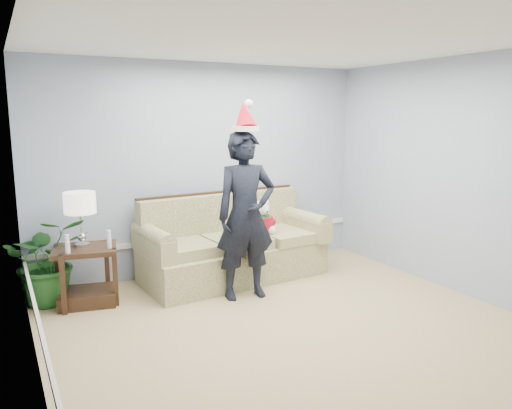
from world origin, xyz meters
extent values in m
cube|color=tan|center=(0.00, 0.00, -0.01)|extent=(4.50, 5.00, 0.02)
cube|color=white|center=(0.00, 0.00, 2.71)|extent=(4.50, 5.00, 0.02)
cube|color=#94A6BD|center=(0.00, 2.51, 1.35)|extent=(4.50, 0.02, 2.70)
cube|color=#94A6BD|center=(-2.26, 0.00, 1.35)|extent=(0.02, 5.00, 2.70)
cube|color=#94A6BD|center=(2.26, 0.00, 1.35)|extent=(0.02, 5.00, 2.70)
cube|color=white|center=(0.00, 2.48, 0.45)|extent=(4.48, 0.03, 0.06)
cube|color=white|center=(-2.23, 0.00, 0.45)|extent=(0.03, 4.98, 0.06)
cube|color=brown|center=(0.15, 1.97, 0.22)|extent=(2.33, 1.15, 0.43)
cube|color=brown|center=(-0.55, 1.91, 0.50)|extent=(0.73, 0.83, 0.13)
cube|color=brown|center=(0.15, 1.91, 0.50)|extent=(0.73, 0.83, 0.13)
cube|color=brown|center=(0.85, 1.91, 0.50)|extent=(0.73, 0.83, 0.13)
cube|color=brown|center=(0.15, 2.33, 0.73)|extent=(2.27, 0.40, 0.60)
cube|color=black|center=(0.15, 2.41, 1.03)|extent=(2.26, 0.25, 0.05)
cube|color=brown|center=(-0.89, 1.97, 0.56)|extent=(0.27, 0.98, 0.26)
cube|color=brown|center=(1.18, 1.97, 0.56)|extent=(0.27, 0.98, 0.26)
cube|color=#392514|center=(-1.65, 1.94, 0.61)|extent=(0.76, 0.67, 0.05)
cube|color=#392514|center=(-1.65, 1.94, 0.07)|extent=(0.68, 0.60, 0.15)
cube|color=#392514|center=(-1.91, 1.73, 0.32)|extent=(0.06, 0.06, 0.64)
cube|color=#392514|center=(-1.38, 1.73, 0.32)|extent=(0.06, 0.06, 0.64)
cube|color=#392514|center=(-1.91, 2.15, 0.32)|extent=(0.06, 0.06, 0.64)
cube|color=#392514|center=(-1.38, 2.15, 0.32)|extent=(0.06, 0.06, 0.64)
cylinder|color=silver|center=(-1.66, 2.00, 0.65)|extent=(0.16, 0.16, 0.03)
sphere|color=silver|center=(-1.66, 2.00, 0.74)|extent=(0.09, 0.09, 0.09)
cylinder|color=silver|center=(-1.66, 2.00, 0.89)|extent=(0.03, 0.03, 0.33)
cylinder|color=beige|center=(-1.66, 2.00, 1.12)|extent=(0.33, 0.33, 0.23)
cylinder|color=silver|center=(-1.84, 1.77, 0.69)|extent=(0.05, 0.05, 0.11)
cylinder|color=white|center=(-1.84, 1.77, 0.79)|extent=(0.04, 0.04, 0.09)
cylinder|color=silver|center=(-1.42, 1.77, 0.69)|extent=(0.05, 0.05, 0.11)
cylinder|color=white|center=(-1.42, 1.77, 0.79)|extent=(0.04, 0.04, 0.09)
imported|color=#236124|center=(-2.00, 2.17, 0.48)|extent=(0.88, 0.77, 0.97)
imported|color=black|center=(-0.01, 1.32, 0.94)|extent=(0.73, 0.52, 1.88)
cylinder|color=white|center=(-0.01, 1.32, 1.90)|extent=(0.30, 0.30, 0.06)
cone|color=red|center=(-0.01, 1.35, 2.04)|extent=(0.25, 0.32, 0.34)
sphere|color=white|center=(-0.01, 1.25, 2.16)|extent=(0.09, 0.09, 0.09)
sphere|color=white|center=(0.52, 1.90, 0.68)|extent=(0.25, 0.25, 0.25)
cylinder|color=red|center=(0.52, 1.90, 0.68)|extent=(0.27, 0.27, 0.18)
cylinder|color=#1B6F31|center=(0.52, 1.90, 0.78)|extent=(0.18, 0.18, 0.03)
sphere|color=white|center=(0.45, 1.79, 0.61)|extent=(0.11, 0.11, 0.11)
sphere|color=white|center=(0.59, 1.79, 0.61)|extent=(0.11, 0.11, 0.11)
sphere|color=white|center=(0.52, 1.89, 0.87)|extent=(0.18, 0.18, 0.18)
sphere|color=black|center=(0.52, 1.79, 0.85)|extent=(0.02, 0.02, 0.02)
sphere|color=white|center=(0.46, 1.90, 0.95)|extent=(0.07, 0.07, 0.07)
sphere|color=white|center=(0.58, 1.90, 0.95)|extent=(0.07, 0.07, 0.07)
camera|label=1|loc=(-2.45, -3.53, 2.04)|focal=35.00mm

